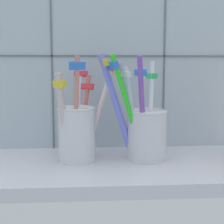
{
  "coord_description": "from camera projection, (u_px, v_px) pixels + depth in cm",
  "views": [
    {
      "loc": [
        -3.83,
        -54.17,
        17.71
      ],
      "look_at": [
        0.0,
        1.79,
        10.2
      ],
      "focal_mm": 54.67,
      "sensor_mm": 36.0,
      "label": 1
    }
  ],
  "objects": [
    {
      "name": "counter_slab",
      "position": [
        113.0,
        169.0,
        0.56
      ],
      "size": [
        64.0,
        22.0,
        2.0
      ],
      "primitive_type": "cube",
      "color": "silver",
      "rests_on": "ground"
    },
    {
      "name": "tile_wall_back",
      "position": [
        108.0,
        41.0,
        0.65
      ],
      "size": [
        64.0,
        2.2,
        45.0
      ],
      "color": "#B2C1CC",
      "rests_on": "ground"
    },
    {
      "name": "toothbrush_cup_left",
      "position": [
        77.0,
        129.0,
        0.57
      ],
      "size": [
        10.88,
        11.51,
        17.36
      ],
      "color": "silver",
      "rests_on": "counter_slab"
    },
    {
      "name": "toothbrush_cup_right",
      "position": [
        143.0,
        129.0,
        0.57
      ],
      "size": [
        11.81,
        9.45,
        17.78
      ],
      "color": "silver",
      "rests_on": "counter_slab"
    }
  ]
}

